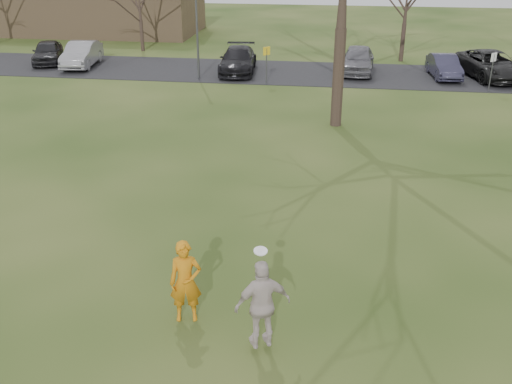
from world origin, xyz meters
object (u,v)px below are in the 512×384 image
car_5 (444,66)px  lamp_post (196,8)px  car_3 (238,60)px  catching_play (263,304)px  car_0 (48,52)px  car_6 (491,65)px  car_1 (82,54)px  player_defender (186,282)px  building (78,8)px  car_4 (358,60)px

car_5 → lamp_post: lamp_post is taller
car_3 → catching_play: (4.86, -25.14, 0.37)m
car_0 → car_6: car_6 is taller
car_1 → lamp_post: (8.07, -2.32, 3.18)m
catching_play → lamp_post: bearing=106.4°
car_1 → catching_play: (14.87, -25.42, 0.35)m
lamp_post → player_defender: bearing=-77.4°
car_3 → car_6: 14.77m
car_3 → car_1: bearing=173.7°
car_0 → car_3: 12.62m
car_5 → building: 30.96m
car_3 → lamp_post: bearing=-138.2°
car_1 → car_6: bearing=-6.2°
car_1 → lamp_post: lamp_post is taller
player_defender → catching_play: 2.00m
car_5 → car_6: car_6 is taller
player_defender → car_0: 29.65m
building → car_4: bearing=-28.5°
car_1 → car_0: bearing=159.6°
car_1 → car_6: 24.78m
car_5 → car_3: bearing=176.7°
car_0 → catching_play: 31.33m
car_1 → car_6: car_6 is taller
car_3 → building: building is taller
car_3 → lamp_post: lamp_post is taller
building → lamp_post: size_ratio=3.29×
lamp_post → catching_play: bearing=-73.6°
car_6 → building: 33.29m
car_1 → car_3: car_1 is taller
player_defender → car_1: size_ratio=0.42×
car_0 → car_6: bearing=-19.5°
player_defender → car_0: bearing=108.5°
car_6 → building: building is taller
car_3 → car_5: bearing=-2.8°
car_1 → car_6: size_ratio=0.83×
player_defender → building: (-18.99, 37.76, 0.96)m
car_6 → lamp_post: 17.21m
building → lamp_post: lamp_post is taller
car_6 → player_defender: bearing=-129.4°
car_1 → catching_play: bearing=-66.7°
car_5 → lamp_post: (-14.05, -2.44, 3.28)m
car_6 → catching_play: bearing=-125.2°
car_4 → car_6: (7.62, -0.27, -0.03)m
player_defender → lamp_post: bearing=89.3°
car_3 → building: bearing=135.1°
catching_play → lamp_post: (-6.80, 23.10, 2.83)m
catching_play → building: bearing=118.3°
car_1 → car_5: size_ratio=1.16×
car_0 → car_5: (24.69, -0.49, -0.06)m
car_6 → lamp_post: lamp_post is taller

